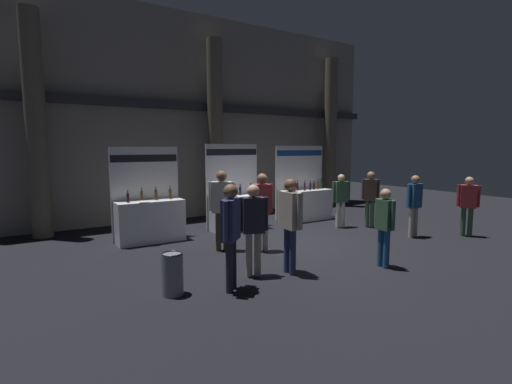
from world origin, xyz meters
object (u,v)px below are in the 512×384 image
(exhibitor_booth_1, at_px, (237,208))
(visitor_6, at_px, (262,205))
(exhibitor_booth_0, at_px, (150,217))
(visitor_1, at_px, (290,216))
(visitor_7, at_px, (253,222))
(visitor_0, at_px, (385,222))
(trash_bin, at_px, (172,274))
(exhibitor_booth_2, at_px, (305,202))
(visitor_8, at_px, (341,196))
(visitor_5, at_px, (231,227))
(visitor_2, at_px, (468,201))
(visitor_4, at_px, (414,201))
(visitor_3, at_px, (222,202))
(visitor_9, at_px, (370,194))

(exhibitor_booth_1, height_order, visitor_6, exhibitor_booth_1)
(exhibitor_booth_0, xyz_separation_m, exhibitor_booth_1, (2.55, 0.05, -0.01))
(visitor_1, bearing_deg, visitor_7, -107.66)
(visitor_0, bearing_deg, trash_bin, 80.92)
(exhibitor_booth_2, relative_size, visitor_1, 1.34)
(visitor_7, height_order, visitor_8, visitor_7)
(visitor_6, distance_m, visitor_7, 1.70)
(exhibitor_booth_0, distance_m, visitor_5, 4.01)
(exhibitor_booth_2, relative_size, visitor_6, 1.35)
(exhibitor_booth_1, height_order, visitor_1, exhibitor_booth_1)
(visitor_0, xyz_separation_m, visitor_8, (1.98, 3.18, 0.03))
(visitor_2, bearing_deg, visitor_8, 1.89)
(visitor_1, relative_size, visitor_7, 1.06)
(visitor_4, distance_m, visitor_8, 2.07)
(visitor_0, bearing_deg, exhibitor_booth_2, -18.21)
(exhibitor_booth_1, distance_m, visitor_2, 6.25)
(visitor_4, bearing_deg, exhibitor_booth_2, -72.65)
(visitor_2, relative_size, visitor_5, 0.90)
(visitor_4, relative_size, visitor_7, 0.96)
(visitor_2, distance_m, visitor_4, 1.47)
(exhibitor_booth_1, height_order, visitor_3, exhibitor_booth_1)
(visitor_3, bearing_deg, exhibitor_booth_2, -125.84)
(exhibitor_booth_1, bearing_deg, visitor_3, -128.29)
(visitor_4, bearing_deg, visitor_2, 153.65)
(trash_bin, xyz_separation_m, visitor_1, (2.23, -0.19, 0.75))
(visitor_6, xyz_separation_m, visitor_9, (4.11, 0.45, -0.08))
(visitor_1, xyz_separation_m, visitor_8, (3.79, 2.49, -0.17))
(visitor_5, height_order, visitor_8, visitor_5)
(visitor_6, bearing_deg, exhibitor_booth_2, -125.77)
(visitor_5, bearing_deg, exhibitor_booth_2, 175.50)
(visitor_0, xyz_separation_m, visitor_2, (4.02, 0.55, 0.05))
(visitor_9, bearing_deg, visitor_1, 69.57)
(exhibitor_booth_1, height_order, visitor_4, exhibitor_booth_1)
(exhibitor_booth_0, distance_m, visitor_4, 6.87)
(exhibitor_booth_2, bearing_deg, trash_bin, -147.28)
(visitor_0, xyz_separation_m, visitor_4, (2.73, 1.25, 0.06))
(visitor_0, relative_size, visitor_9, 0.94)
(exhibitor_booth_1, distance_m, visitor_6, 2.44)
(visitor_8, height_order, visitor_9, visitor_9)
(visitor_3, xyz_separation_m, visitor_4, (4.88, -1.54, -0.16))
(exhibitor_booth_1, distance_m, visitor_5, 4.71)
(visitor_9, bearing_deg, exhibitor_booth_1, 17.28)
(visitor_0, height_order, visitor_2, visitor_2)
(trash_bin, xyz_separation_m, visitor_9, (6.75, 1.83, 0.64))
(visitor_2, relative_size, visitor_7, 0.94)
(trash_bin, xyz_separation_m, visitor_6, (2.63, 1.38, 0.72))
(exhibitor_booth_1, height_order, visitor_0, exhibitor_booth_1)
(exhibitor_booth_0, bearing_deg, visitor_0, -53.76)
(visitor_2, distance_m, visitor_7, 6.50)
(exhibitor_booth_1, bearing_deg, trash_bin, -131.64)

